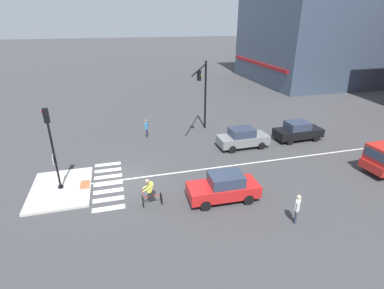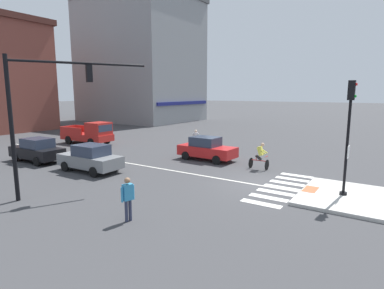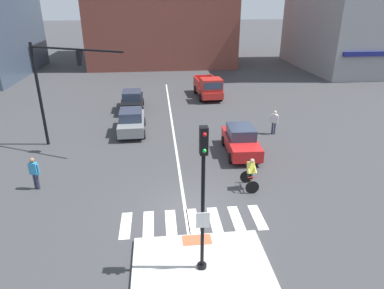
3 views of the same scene
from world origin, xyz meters
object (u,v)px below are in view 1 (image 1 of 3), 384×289
at_px(traffic_light_mast, 203,87).
at_px(pedestrian_at_curb_left, 147,127).
at_px(car_red_eastbound_mid, 224,187).
at_px(car_grey_westbound_far, 243,138).
at_px(cyclist, 150,192).
at_px(pedestrian_waiting_far_side, 297,207).
at_px(car_black_westbound_distant, 298,131).
at_px(signal_pole, 51,142).

bearing_deg(traffic_light_mast, pedestrian_at_curb_left, -90.95).
distance_m(car_red_eastbound_mid, pedestrian_at_curb_left, 11.28).
xyz_separation_m(car_red_eastbound_mid, car_grey_westbound_far, (-6.68, 4.17, 0.00)).
bearing_deg(car_grey_westbound_far, car_red_eastbound_mid, -32.00).
xyz_separation_m(cyclist, pedestrian_waiting_far_side, (3.53, 7.01, 0.11)).
relative_size(car_black_westbound_distant, car_red_eastbound_mid, 1.00).
bearing_deg(pedestrian_waiting_far_side, cyclist, -116.72).
distance_m(traffic_light_mast, pedestrian_waiting_far_side, 14.15).
height_order(car_black_westbound_distant, car_grey_westbound_far, same).
distance_m(car_red_eastbound_mid, cyclist, 4.20).
bearing_deg(car_grey_westbound_far, signal_pole, -77.04).
distance_m(traffic_light_mast, car_black_westbound_distant, 9.03).
relative_size(signal_pole, traffic_light_mast, 0.81).
bearing_deg(signal_pole, pedestrian_waiting_far_side, 61.74).
bearing_deg(signal_pole, car_grey_westbound_far, 102.96).
bearing_deg(pedestrian_at_curb_left, car_black_westbound_distant, 72.65).
distance_m(car_black_westbound_distant, pedestrian_at_curb_left, 13.15).
relative_size(car_red_eastbound_mid, car_grey_westbound_far, 1.00).
bearing_deg(car_red_eastbound_mid, car_black_westbound_distant, 126.24).
bearing_deg(signal_pole, car_black_westbound_distant, 100.12).
bearing_deg(traffic_light_mast, car_black_westbound_distant, 62.68).
distance_m(pedestrian_at_curb_left, pedestrian_waiting_far_side, 15.06).
relative_size(signal_pole, car_black_westbound_distant, 1.23).
bearing_deg(pedestrian_waiting_far_side, car_black_westbound_distant, 146.35).
distance_m(car_grey_westbound_far, pedestrian_at_curb_left, 8.39).
xyz_separation_m(signal_pole, pedestrian_waiting_far_side, (6.56, 12.19, -2.22)).
height_order(traffic_light_mast, pedestrian_at_curb_left, traffic_light_mast).
bearing_deg(car_red_eastbound_mid, traffic_light_mast, 169.38).
relative_size(traffic_light_mast, pedestrian_at_curb_left, 3.77).
relative_size(signal_pole, cyclist, 3.03).
distance_m(signal_pole, pedestrian_at_curb_left, 9.84).
bearing_deg(car_black_westbound_distant, cyclist, -64.88).
bearing_deg(pedestrian_at_curb_left, pedestrian_waiting_far_side, 23.29).
bearing_deg(car_red_eastbound_mid, cyclist, -97.39).
distance_m(car_black_westbound_distant, pedestrian_waiting_far_side, 11.91).
relative_size(car_black_westbound_distant, pedestrian_at_curb_left, 2.48).
xyz_separation_m(traffic_light_mast, car_black_westbound_distant, (3.84, 7.43, -3.42)).
distance_m(car_black_westbound_distant, car_red_eastbound_mid, 11.71).
height_order(cyclist, pedestrian_waiting_far_side, cyclist).
relative_size(car_black_westbound_distant, car_grey_westbound_far, 1.00).
bearing_deg(car_red_eastbound_mid, signal_pole, -110.89).
relative_size(signal_pole, car_red_eastbound_mid, 1.22).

